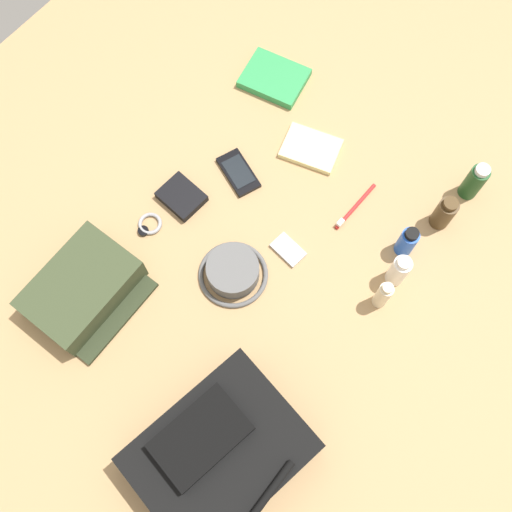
# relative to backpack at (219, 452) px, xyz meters

# --- Properties ---
(ground_plane) EXTENTS (2.64, 2.02, 0.02)m
(ground_plane) POSITION_rel_backpack_xyz_m (-0.41, -0.22, -0.07)
(ground_plane) COLOR tan
(ground_plane) RESTS_ON ground
(backpack) EXTENTS (0.40, 0.34, 0.14)m
(backpack) POSITION_rel_backpack_xyz_m (0.00, 0.00, 0.00)
(backpack) COLOR black
(backpack) RESTS_ON ground_plane
(toiletry_pouch) EXTENTS (0.27, 0.23, 0.08)m
(toiletry_pouch) POSITION_rel_backpack_xyz_m (-0.08, -0.50, -0.02)
(toiletry_pouch) COLOR #384228
(toiletry_pouch) RESTS_ON ground_plane
(bucket_hat) EXTENTS (0.18, 0.18, 0.06)m
(bucket_hat) POSITION_rel_backpack_xyz_m (-0.35, -0.25, -0.03)
(bucket_hat) COLOR #5E5E5E
(bucket_hat) RESTS_ON ground_plane
(shampoo_bottle) EXTENTS (0.05, 0.05, 0.13)m
(shampoo_bottle) POSITION_rel_backpack_xyz_m (-0.91, 0.09, -0.00)
(shampoo_bottle) COLOR #19471E
(shampoo_bottle) RESTS_ON ground_plane
(cologne_bottle) EXTENTS (0.05, 0.05, 0.11)m
(cologne_bottle) POSITION_rel_backpack_xyz_m (-0.79, 0.08, -0.01)
(cologne_bottle) COLOR #473319
(cologne_bottle) RESTS_ON ground_plane
(deodorant_spray) EXTENTS (0.04, 0.04, 0.11)m
(deodorant_spray) POSITION_rel_backpack_xyz_m (-0.67, 0.05, -0.01)
(deodorant_spray) COLOR blue
(deodorant_spray) RESTS_ON ground_plane
(toothpaste_tube) EXTENTS (0.05, 0.05, 0.12)m
(toothpaste_tube) POSITION_rel_backpack_xyz_m (-0.59, 0.07, -0.00)
(toothpaste_tube) COLOR white
(toothpaste_tube) RESTS_ON ground_plane
(lotion_bottle) EXTENTS (0.03, 0.03, 0.12)m
(lotion_bottle) POSITION_rel_backpack_xyz_m (-0.52, 0.08, -0.00)
(lotion_bottle) COLOR beige
(lotion_bottle) RESTS_ON ground_plane
(paperback_novel) EXTENTS (0.17, 0.20, 0.02)m
(paperback_novel) POSITION_rel_backpack_xyz_m (-0.87, -0.52, -0.05)
(paperback_novel) COLOR #2D934C
(paperback_novel) RESTS_ON ground_plane
(cell_phone) EXTENTS (0.11, 0.15, 0.01)m
(cell_phone) POSITION_rel_backpack_xyz_m (-0.58, -0.42, -0.05)
(cell_phone) COLOR black
(cell_phone) RESTS_ON ground_plane
(media_player) EXTENTS (0.06, 0.09, 0.01)m
(media_player) POSITION_rel_backpack_xyz_m (-0.49, -0.18, -0.06)
(media_player) COLOR #B7B7BC
(media_player) RESTS_ON ground_plane
(wristwatch) EXTENTS (0.07, 0.06, 0.01)m
(wristwatch) POSITION_rel_backpack_xyz_m (-0.32, -0.50, -0.05)
(wristwatch) COLOR #99999E
(wristwatch) RESTS_ON ground_plane
(toothbrush) EXTENTS (0.16, 0.02, 0.02)m
(toothbrush) POSITION_rel_backpack_xyz_m (-0.68, -0.11, -0.05)
(toothbrush) COLOR red
(toothbrush) RESTS_ON ground_plane
(wallet) EXTENTS (0.10, 0.12, 0.02)m
(wallet) POSITION_rel_backpack_xyz_m (-0.43, -0.49, -0.05)
(wallet) COLOR black
(wallet) RESTS_ON ground_plane
(notepad) EXTENTS (0.15, 0.17, 0.02)m
(notepad) POSITION_rel_backpack_xyz_m (-0.76, -0.31, -0.05)
(notepad) COLOR beige
(notepad) RESTS_ON ground_plane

